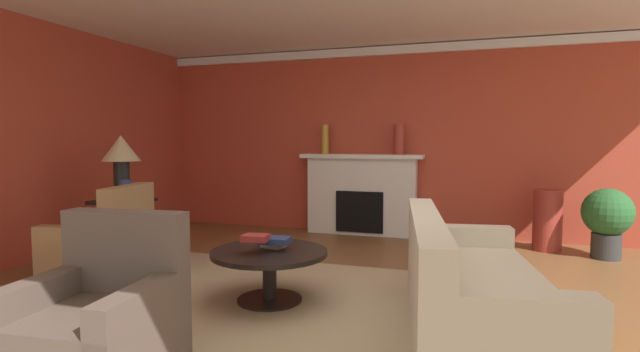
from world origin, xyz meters
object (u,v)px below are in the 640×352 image
Objects in this scene: table_lamp at (121,155)px; vase_tall_corner at (547,220)px; side_table at (123,225)px; potted_plant at (607,217)px; coffee_table at (269,263)px; armchair_facing_fireplace at (98,329)px; vase_mantel_left at (325,139)px; vase_mantel_right at (399,140)px; armchair_near_window at (103,250)px; vase_on_side_table at (126,190)px; sofa at (469,294)px; fireplace at (361,196)px.

vase_tall_corner is at bearing 22.30° from table_lamp.
potted_plant reaches higher than side_table.
table_lamp reaches higher than coffee_table.
coffee_table is 2.57m from table_lamp.
coffee_table is at bearing -140.66° from potted_plant.
coffee_table is at bearing 75.45° from armchair_facing_fireplace.
vase_mantel_left is 1.02× the size of vase_mantel_right.
armchair_facing_fireplace is (1.44, -1.60, 0.00)m from armchair_near_window.
vase_on_side_table is at bearing -38.66° from side_table.
coffee_table is at bearing -81.48° from vase_mantel_left.
vase_tall_corner is at bearing 47.94° from coffee_table.
armchair_near_window reaches higher than vase_on_side_table.
vase_mantel_left is at bearing 90.82° from armchair_facing_fireplace.
armchair_near_window is 1.23× the size of vase_tall_corner.
sofa is 2.95× the size of table_lamp.
vase_mantel_left reaches higher than vase_mantel_right.
side_table is (-0.42, 0.79, 0.09)m from armchair_near_window.
armchair_near_window is at bearing -153.24° from potted_plant.
vase_on_side_table is at bearing 127.00° from armchair_facing_fireplace.
fireplace is at bearing 57.90° from armchair_near_window.
table_lamp is (-1.86, 2.39, 0.92)m from armchair_facing_fireplace.
vase_mantel_right is 2.73m from potted_plant.
fireplace is 1.00m from vase_mantel_right.
coffee_table is 3.30m from vase_mantel_left.
table_lamp reaches higher than armchair_facing_fireplace.
side_table is at bearing -128.87° from vase_mantel_left.
vase_mantel_left reaches higher than fireplace.
sofa is 3.19m from potted_plant.
armchair_near_window is at bearing -67.94° from vase_on_side_table.
vase_on_side_table is at bearing -139.48° from vase_mantel_right.
sofa is 2.21× the size of coffee_table.
potted_plant is at bearing -22.34° from vase_tall_corner.
armchair_near_window is at bearing -61.91° from side_table.
armchair_near_window is at bearing 177.75° from coffee_table.
table_lamp is 0.90× the size of potted_plant.
fireplace is at bearing 44.14° from table_lamp.
armchair_facing_fireplace is 1.36× the size of side_table.
side_table is 3.78m from vase_mantel_right.
side_table reaches higher than coffee_table.
armchair_near_window is 2.15m from armchair_facing_fireplace.
vase_mantel_right is at bearing -5.14° from fireplace.
vase_mantel_right is (1.03, 4.61, 1.09)m from armchair_facing_fireplace.
vase_on_side_table is 5.13m from vase_tall_corner.
fireplace reaches higher than armchair_near_window.
vase_mantel_left reaches higher than potted_plant.
vase_mantel_left reaches higher than vase_tall_corner.
table_lamp is (-3.89, 1.07, 0.93)m from sofa.
vase_on_side_table is at bearing 160.59° from coffee_table.
vase_mantel_left is 0.56× the size of vase_tall_corner.
side_table is at bearing -157.70° from vase_tall_corner.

